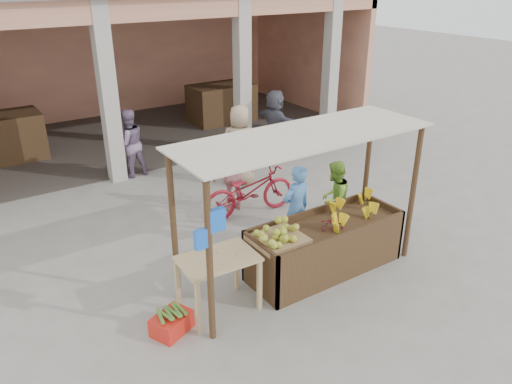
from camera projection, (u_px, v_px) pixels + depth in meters
ground at (300, 278)px, 8.02m from camera, size 60.00×60.00×0.00m
market_building at (103, 42)px, 13.72m from camera, size 14.40×6.40×4.20m
fruit_stall at (325, 248)px, 8.11m from camera, size 2.60×0.95×0.80m
stall_awning at (301, 162)px, 7.25m from camera, size 4.09×1.35×2.39m
banana_heap at (351, 211)px, 8.22m from camera, size 1.20×0.66×0.22m
melon_tray at (278, 235)px, 7.48m from camera, size 0.79×0.69×0.21m
berry_heap at (330, 223)px, 7.89m from camera, size 0.49×0.40×0.16m
side_table at (218, 266)px, 7.00m from camera, size 1.12×0.77×0.88m
papaya_pile at (218, 252)px, 6.90m from camera, size 0.63×0.36×0.18m
red_crate at (172, 323)px, 6.79m from camera, size 0.63×0.56×0.27m
plantain_bundle at (171, 313)px, 6.72m from camera, size 0.40×0.28×0.08m
produce_sacks at (262, 141)px, 13.41m from camera, size 0.79×0.49×0.60m
vendor_blue at (296, 206)px, 8.51m from camera, size 0.65×0.49×1.69m
vendor_green at (334, 197)px, 9.08m from camera, size 0.84×0.69×1.51m
motorcycle at (249, 190)px, 9.92m from camera, size 0.89×2.11×1.07m
shopper_b at (233, 173)px, 10.00m from camera, size 0.98×0.57×1.61m
shopper_c at (240, 141)px, 11.19m from camera, size 1.16×1.13×2.03m
shopper_d at (275, 121)px, 13.05m from camera, size 0.81×1.73×1.82m
shopper_f at (129, 140)px, 11.64m from camera, size 0.90×0.57×1.77m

